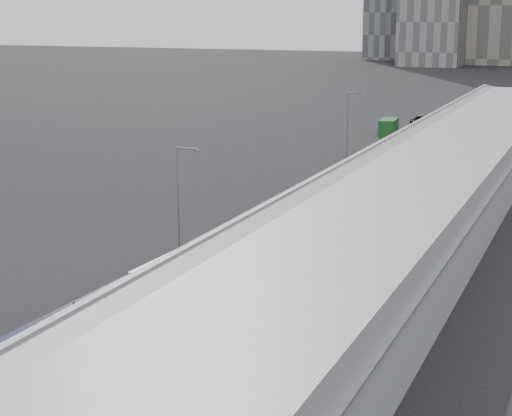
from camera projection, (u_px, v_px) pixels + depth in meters
The scene contains 18 objects.
sidewalk at pixel (377, 232), 77.68m from camera, with size 10.00×170.00×0.12m, color gray.
lane_line at pixel (270, 222), 81.63m from camera, with size 0.12×160.00×0.02m, color gold.
depot at pixel (423, 198), 75.41m from camera, with size 12.45×160.40×7.20m.
bus_1 at pixel (80, 344), 47.34m from camera, with size 3.18×13.28×3.85m.
bus_2 at pixel (202, 276), 59.28m from camera, with size 3.49×14.03×4.07m.
bus_3 at pixel (276, 232), 71.89m from camera, with size 3.67×12.64×3.64m.
bus_4 at pixel (331, 193), 86.67m from camera, with size 3.17×13.21×3.83m.
bus_5 at pixel (374, 170), 99.89m from camera, with size 3.20×12.73×3.69m.
bus_6 at pixel (399, 151), 112.53m from camera, with size 3.02×13.62×3.97m.
tree_1 at pixel (243, 250), 57.51m from camera, with size 2.35×2.35×5.12m.
tree_2 at pixel (352, 190), 79.50m from camera, with size 1.56×1.56×4.25m.
tree_3 at pixel (414, 149), 104.10m from camera, with size 1.87×1.87×4.24m.
tree_4 at pixel (442, 129), 119.46m from camera, with size 1.53×1.53×4.32m.
tree_5 at pixel (473, 105), 146.78m from camera, with size 2.33×2.33×5.00m.
street_lamp_near at pixel (180, 194), 69.12m from camera, with size 2.04×0.22×9.07m.
street_lamp_far at pixel (349, 121), 114.78m from camera, with size 2.04×0.22×9.08m.
shipping_container at pixel (389, 127), 137.94m from camera, with size 2.45×5.66×2.67m, color #133E16.
suv at pixel (419, 120), 151.93m from camera, with size 2.29×4.96×1.38m, color black.
Camera 1 is at (27.72, -18.67, 19.64)m, focal length 60.00 mm.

